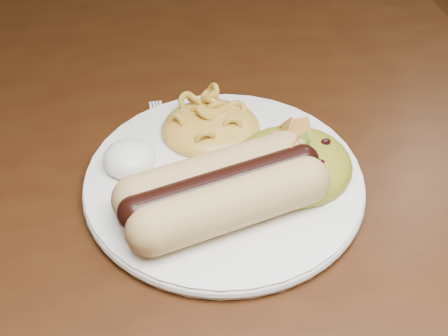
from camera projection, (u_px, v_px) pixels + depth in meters
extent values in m
cube|color=#341B0A|center=(283.00, 102.00, 0.69)|extent=(1.60, 0.90, 0.04)
cylinder|color=white|center=(224.00, 181.00, 0.56)|extent=(0.27, 0.27, 0.01)
cylinder|color=tan|center=(226.00, 204.00, 0.50)|extent=(0.14, 0.07, 0.04)
cylinder|color=tan|center=(219.00, 177.00, 0.52)|extent=(0.14, 0.07, 0.04)
cylinder|color=black|center=(222.00, 186.00, 0.51)|extent=(0.15, 0.07, 0.03)
ellipsoid|color=gold|center=(210.00, 116.00, 0.59)|extent=(0.10, 0.09, 0.04)
ellipsoid|color=white|center=(129.00, 153.00, 0.55)|extent=(0.06, 0.06, 0.03)
ellipsoid|color=#C17B0E|center=(293.00, 159.00, 0.55)|extent=(0.11, 0.10, 0.04)
cube|color=silver|center=(163.00, 153.00, 0.59)|extent=(0.03, 0.14, 0.00)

